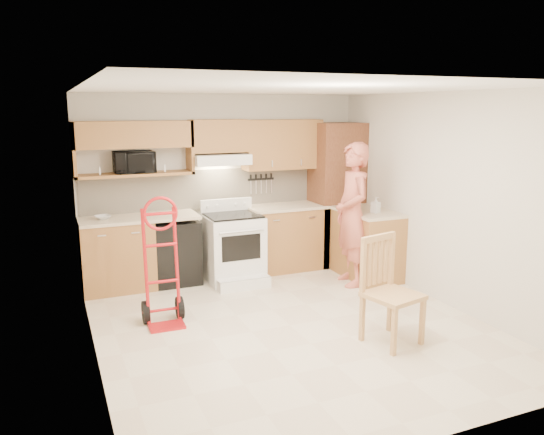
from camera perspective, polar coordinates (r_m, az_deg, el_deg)
floor at (r=5.92m, az=1.93°, el=-11.50°), size 4.00×4.50×0.02m
ceiling at (r=5.45m, az=2.11°, el=13.69°), size 4.00×4.50×0.02m
wall_back at (r=7.63m, az=-5.17°, el=3.56°), size 4.00×0.02×2.50m
wall_front at (r=3.68m, az=17.07°, el=-5.69°), size 4.00×0.02×2.50m
wall_left at (r=5.05m, az=-19.13°, el=-1.17°), size 0.02×4.50×2.50m
wall_right at (r=6.64m, az=17.97°, el=1.83°), size 0.02×4.50×2.50m
backsplash at (r=7.61m, az=-5.11°, el=3.16°), size 3.92×0.03×0.55m
lower_cab_left at (r=7.17m, az=-16.17°, el=-3.91°), size 0.90×0.60×0.90m
dishwasher at (r=7.29m, az=-10.30°, el=-3.58°), size 0.60×0.60×0.85m
lower_cab_right at (r=7.79m, az=1.47°, el=-2.23°), size 1.14×0.60×0.90m
countertop_left at (r=7.10m, az=-13.99°, el=-0.04°), size 1.50×0.63×0.04m
countertop_right at (r=7.69m, az=1.49°, el=1.17°), size 1.14×0.63×0.04m
cab_return_right at (r=7.51m, az=10.07°, el=-2.92°), size 0.60×1.00×0.90m
countertop_return at (r=7.41m, az=10.20°, el=0.60°), size 0.63×1.00×0.04m
pantry_tall at (r=8.03m, az=6.83°, el=2.49°), size 0.70×0.60×2.10m
upper_cab_left at (r=7.10m, az=-14.59°, el=8.56°), size 1.50×0.33×0.34m
upper_shelf_mw at (r=7.15m, az=-14.38°, el=4.48°), size 1.50×0.33×0.04m
upper_cab_center at (r=7.36m, az=-5.75°, el=8.66°), size 0.76×0.33×0.44m
upper_cab_right at (r=7.70m, az=1.10°, el=7.80°), size 1.14×0.33×0.70m
range_hood at (r=7.32m, az=-5.54°, el=6.21°), size 0.76×0.46×0.14m
knife_strip at (r=7.76m, az=-1.17°, el=3.67°), size 0.40×0.05×0.29m
microwave at (r=7.13m, az=-14.50°, el=5.74°), size 0.51×0.36×0.28m
range at (r=7.19m, az=-3.98°, el=-2.68°), size 0.73×0.97×1.08m
person at (r=7.07m, az=8.56°, el=0.32°), size 0.56×0.75×1.89m
hand_truck at (r=5.84m, az=-11.58°, el=-5.31°), size 0.51×0.47×1.27m
dining_chair at (r=5.45m, az=12.81°, el=-7.70°), size 0.59×0.62×1.07m
soap_bottle at (r=7.24m, az=10.99°, el=1.34°), size 0.12×0.13×0.21m
bowl at (r=7.04m, az=-17.62°, el=0.02°), size 0.24×0.24×0.05m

